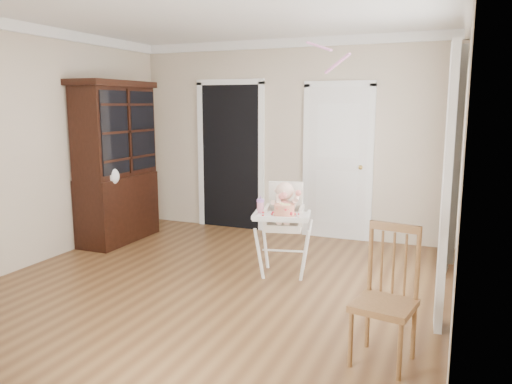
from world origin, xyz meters
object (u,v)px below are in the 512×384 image
at_px(high_chair, 284,218).
at_px(china_cabinet, 116,162).
at_px(cake, 284,210).
at_px(dining_chair, 386,300).
at_px(sippy_cup, 260,206).

xyz_separation_m(high_chair, china_cabinet, (-2.52, 0.46, 0.44)).
xyz_separation_m(high_chair, cake, (0.09, -0.25, 0.14)).
height_order(high_chair, dining_chair, high_chair).
bearing_deg(high_chair, cake, -83.76).
xyz_separation_m(cake, china_cabinet, (-2.61, 0.70, 0.30)).
bearing_deg(cake, sippy_cup, 169.72).
bearing_deg(cake, high_chair, 109.54).
xyz_separation_m(high_chair, sippy_cup, (-0.19, -0.20, 0.16)).
relative_size(high_chair, dining_chair, 1.03).
distance_m(china_cabinet, dining_chair, 4.31).
relative_size(cake, dining_chair, 0.27).
xyz_separation_m(cake, sippy_cup, (-0.28, 0.05, 0.02)).
relative_size(sippy_cup, china_cabinet, 0.09).
distance_m(high_chair, cake, 0.30).
relative_size(high_chair, cake, 3.80).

